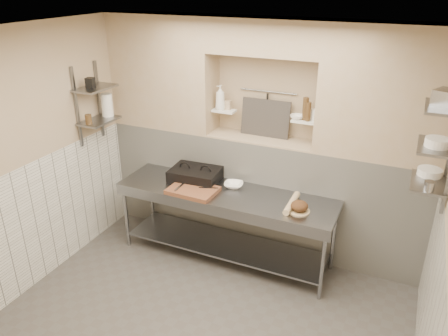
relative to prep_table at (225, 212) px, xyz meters
The scene contains 45 objects.
floor 1.39m from the prep_table, 78.97° to the right, with size 4.00×3.90×0.10m, color #484440.
ceiling 2.52m from the prep_table, 78.97° to the right, with size 4.00×3.90×0.10m, color silver.
wall_left 2.30m from the prep_table, 146.96° to the right, with size 0.10×3.90×2.80m, color tan.
wall_back 1.14m from the prep_table, 74.23° to the left, with size 4.00×0.10×2.80m, color tan.
backwall_lower 0.61m from the prep_table, 67.86° to the left, with size 4.00×0.40×1.40m, color silver.
alcove_sill 0.98m from the prep_table, 67.86° to the left, with size 1.30×0.40×0.02m, color tan.
backwall_pillar_left 1.91m from the prep_table, 152.62° to the left, with size 1.35×0.40×1.40m, color tan.
backwall_pillar_right 2.21m from the prep_table, 20.02° to the left, with size 1.35×0.40×1.40m, color tan.
backwall_header 2.05m from the prep_table, 67.86° to the left, with size 1.30×0.40×0.40m, color tan.
wainscot_left 2.12m from the prep_table, 146.08° to the right, with size 0.02×3.90×1.40m, color silver.
wainscot_right 2.52m from the prep_table, 28.05° to the right, with size 0.02×3.90×1.40m, color silver.
alcove_shelf_left 1.23m from the prep_table, 115.42° to the left, with size 0.28×0.16×0.03m, color white.
alcove_shelf_right 1.40m from the prep_table, 37.80° to the left, with size 0.28×0.16×0.03m, color white.
utensil_rail 1.52m from the prep_table, 72.62° to the left, with size 0.02×0.02×0.70m, color gray.
hanging_steel 1.36m from the prep_table, 72.17° to the left, with size 0.02×0.02×0.30m, color black.
splash_panel 1.22m from the prep_table, 70.92° to the left, with size 0.60×0.02×0.45m, color #383330.
shelf_rail_left_a 2.09m from the prep_table, behind, with size 0.03×0.03×0.95m, color slate.
shelf_rail_left_b 2.12m from the prep_table, 169.19° to the right, with size 0.03×0.03×0.95m, color slate.
wall_shelf_left_lower 1.88m from the prep_table, behind, with size 0.30×0.50×0.03m, color slate.
wall_shelf_left_upper 2.11m from the prep_table, behind, with size 0.30×0.50×0.03m, color slate.
wall_shelf_right_lower 2.25m from the prep_table, ahead, with size 0.30×0.50×0.03m, color slate.
wall_shelf_right_mid 2.40m from the prep_table, ahead, with size 0.30×0.50×0.03m, color slate.
wall_shelf_right_upper 2.59m from the prep_table, ahead, with size 0.30×0.50×0.03m, color slate.
prep_table is the anchor object (origin of this frame).
panini_press 0.59m from the prep_table, 163.37° to the left, with size 0.61×0.46×0.16m.
cutting_board 0.47m from the prep_table, 157.38° to the right, with size 0.55×0.39×0.05m, color brown.
knife_blade 0.36m from the prep_table, 163.67° to the right, with size 0.23×0.03×0.01m, color gray.
tongs 0.61m from the prep_table, 161.53° to the right, with size 0.02×0.02×0.26m, color gray.
mixing_bowl 0.34m from the prep_table, 78.89° to the left, with size 0.23×0.23×0.06m, color white.
rolling_pin 0.85m from the prep_table, ahead, with size 0.07×0.07×0.47m, color #C7B387.
bread_board 0.94m from the prep_table, ahead, with size 0.23×0.23×0.01m, color #C7B387.
bread_loaf 0.96m from the prep_table, ahead, with size 0.19×0.19×0.11m, color #4C2D19.
bottle_soap 1.37m from the prep_table, 119.46° to the left, with size 0.12×0.12×0.30m, color white.
jar_alcove 1.30m from the prep_table, 110.92° to the left, with size 0.07×0.07×0.11m, color tan.
bowl_alcove 1.39m from the prep_table, 41.56° to the left, with size 0.15×0.15×0.05m, color white.
condiment_a 1.51m from the prep_table, 35.56° to the left, with size 0.06×0.06×0.22m, color #463019.
condiment_b 1.52m from the prep_table, 38.25° to the left, with size 0.06×0.06×0.26m, color #463019.
condiment_c 1.53m from the prep_table, 36.06° to the left, with size 0.08×0.08×0.13m, color white.
jug_left 1.95m from the prep_table, behind, with size 0.14×0.14×0.28m, color white.
jar_left 1.94m from the prep_table, 168.98° to the right, with size 0.08×0.08×0.11m, color #463019.
box_left_upper 2.16m from the prep_table, behind, with size 0.09×0.09×0.12m, color black.
bowl_right 2.26m from the prep_table, ahead, with size 0.22×0.22×0.07m, color white.
canister_right 2.29m from the prep_table, ahead, with size 0.09×0.09×0.09m, color gray.
bowl_right_mid 2.43m from the prep_table, ahead, with size 0.21×0.21×0.08m, color white.
basket_right 2.64m from the prep_table, ahead, with size 0.17×0.21×0.13m, color gray.
Camera 1 is at (1.61, -2.93, 3.22)m, focal length 35.00 mm.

